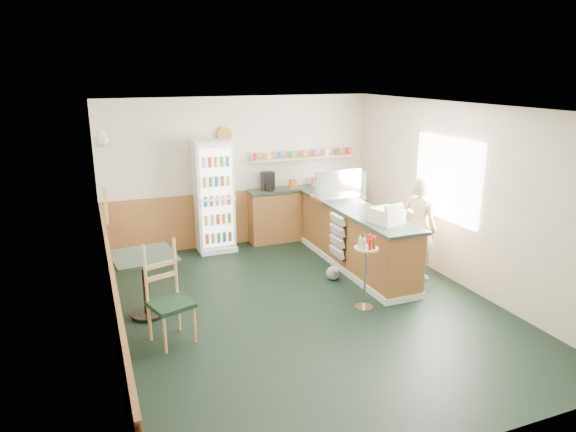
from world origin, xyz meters
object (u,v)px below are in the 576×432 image
drinks_fridge (214,197)px  cash_register (387,216)px  condiment_stand (366,261)px  cafe_table (145,273)px  display_case (338,185)px  cafe_chair (169,290)px  shopkeeper (419,228)px

drinks_fridge → cash_register: bearing=-53.1°
condiment_stand → cafe_table: bearing=163.0°
display_case → cafe_table: display_case is taller
condiment_stand → display_case: bearing=73.3°
drinks_fridge → cash_register: (1.93, -2.57, 0.13)m
display_case → cafe_chair: display_case is taller
cash_register → cafe_table: size_ratio=0.45×
cafe_chair → cash_register: bearing=-12.3°
cash_register → cafe_chair: cash_register is taller
display_case → cafe_chair: bearing=-149.3°
shopkeeper → cafe_table: (-4.10, 0.19, -0.20)m
shopkeeper → cafe_chair: (-3.91, -0.52, -0.17)m
cash_register → condiment_stand: bearing=-154.2°
shopkeeper → cafe_table: shopkeeper is taller
condiment_stand → cafe_chair: size_ratio=0.84×
condiment_stand → drinks_fridge: bearing=113.1°
cafe_table → condiment_stand: bearing=-17.0°
drinks_fridge → cash_register: size_ratio=5.11×
shopkeeper → cafe_table: size_ratio=1.88×
drinks_fridge → cash_register: drinks_fridge is taller
drinks_fridge → cash_register: 3.22m
display_case → drinks_fridge: bearing=152.3°
cafe_table → shopkeeper: bearing=-2.6°
drinks_fridge → condiment_stand: 3.35m
drinks_fridge → display_case: drinks_fridge is taller
drinks_fridge → shopkeeper: (2.63, -2.40, -0.19)m
shopkeeper → condiment_stand: shopkeeper is taller
cash_register → cafe_table: 3.46m
display_case → cafe_table: (-3.40, -1.20, -0.65)m
shopkeeper → condiment_stand: (-1.32, -0.67, -0.12)m
drinks_fridge → cafe_chair: bearing=-113.6°
drinks_fridge → cafe_table: bearing=-123.6°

